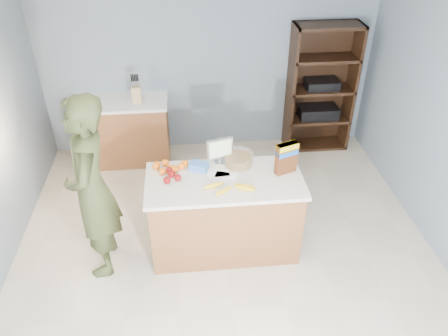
{
  "coord_description": "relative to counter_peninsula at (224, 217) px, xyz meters",
  "views": [
    {
      "loc": [
        -0.35,
        -3.17,
        3.41
      ],
      "look_at": [
        0.0,
        0.35,
        1.0
      ],
      "focal_mm": 35.0,
      "sensor_mm": 36.0,
      "label": 1
    }
  ],
  "objects": [
    {
      "name": "apples",
      "position": [
        -0.52,
        0.06,
        0.52
      ],
      "size": [
        0.18,
        0.24,
        0.07
      ],
      "color": "maroon",
      "rests_on": "counter_peninsula"
    },
    {
      "name": "shelving_unit",
      "position": [
        1.55,
        2.05,
        0.45
      ],
      "size": [
        0.9,
        0.4,
        1.8
      ],
      "color": "black",
      "rests_on": "ground"
    },
    {
      "name": "floor",
      "position": [
        0.0,
        -0.3,
        -0.42
      ],
      "size": [
        4.5,
        5.0,
        0.02
      ],
      "primitive_type": "cube",
      "color": "beige",
      "rests_on": "ground"
    },
    {
      "name": "counter_peninsula",
      "position": [
        0.0,
        0.0,
        0.0
      ],
      "size": [
        1.56,
        0.76,
        0.9
      ],
      "color": "brown",
      "rests_on": "ground"
    },
    {
      "name": "back_cabinet",
      "position": [
        -1.2,
        1.9,
        0.04
      ],
      "size": [
        1.24,
        0.62,
        0.9
      ],
      "color": "brown",
      "rests_on": "ground"
    },
    {
      "name": "oranges",
      "position": [
        -0.54,
        0.22,
        0.52
      ],
      "size": [
        0.37,
        0.23,
        0.08
      ],
      "color": "orange",
      "rests_on": "counter_peninsula"
    },
    {
      "name": "blue_carton",
      "position": [
        -0.24,
        0.19,
        0.52
      ],
      "size": [
        0.21,
        0.18,
        0.08
      ],
      "primitive_type": "cube",
      "rotation": [
        0.0,
        0.0,
        -0.4
      ],
      "color": "blue",
      "rests_on": "counter_peninsula"
    },
    {
      "name": "knife_block",
      "position": [
        -0.96,
        1.83,
        0.6
      ],
      "size": [
        0.12,
        0.1,
        0.31
      ],
      "color": "tan",
      "rests_on": "back_cabinet"
    },
    {
      "name": "salad_bowl",
      "position": [
        0.17,
        0.25,
        0.54
      ],
      "size": [
        0.3,
        0.3,
        0.13
      ],
      "color": "#267219",
      "rests_on": "counter_peninsula"
    },
    {
      "name": "tv",
      "position": [
        -0.02,
        0.3,
        0.64
      ],
      "size": [
        0.28,
        0.12,
        0.28
      ],
      "color": "silver",
      "rests_on": "counter_peninsula"
    },
    {
      "name": "envelopes",
      "position": [
        -0.01,
        0.08,
        0.49
      ],
      "size": [
        0.31,
        0.19,
        0.0
      ],
      "color": "white",
      "rests_on": "counter_peninsula"
    },
    {
      "name": "walls",
      "position": [
        0.0,
        -0.3,
        1.24
      ],
      "size": [
        4.52,
        5.02,
        2.51
      ],
      "color": "gray",
      "rests_on": "ground"
    },
    {
      "name": "bananas",
      "position": [
        0.05,
        -0.18,
        0.51
      ],
      "size": [
        0.51,
        0.23,
        0.05
      ],
      "color": "yellow",
      "rests_on": "counter_peninsula"
    },
    {
      "name": "person",
      "position": [
        -1.26,
        -0.12,
        0.54
      ],
      "size": [
        0.5,
        0.72,
        1.9
      ],
      "primitive_type": "imported",
      "rotation": [
        0.0,
        0.0,
        -1.51
      ],
      "color": "#3A4221",
      "rests_on": "ground"
    },
    {
      "name": "cereal_box",
      "position": [
        0.62,
        0.07,
        0.68
      ],
      "size": [
        0.23,
        0.15,
        0.33
      ],
      "color": "#592B14",
      "rests_on": "counter_peninsula"
    }
  ]
}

